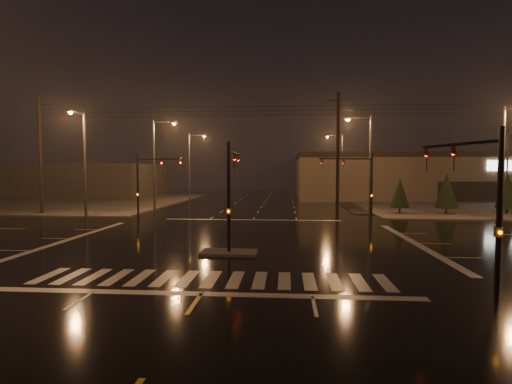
# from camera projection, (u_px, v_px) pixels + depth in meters

# --- Properties ---
(ground) EXTENTS (140.00, 140.00, 0.00)m
(ground) POSITION_uv_depth(u_px,v_px,m) (238.00, 241.00, 25.36)
(ground) COLOR black
(ground) RESTS_ON ground
(sidewalk_ne) EXTENTS (36.00, 36.00, 0.12)m
(sidewalk_ne) POSITION_uv_depth(u_px,v_px,m) (489.00, 204.00, 52.95)
(sidewalk_ne) COLOR #494641
(sidewalk_ne) RESTS_ON ground
(sidewalk_nw) EXTENTS (36.00, 36.00, 0.12)m
(sidewalk_nw) POSITION_uv_depth(u_px,v_px,m) (57.00, 201.00, 57.51)
(sidewalk_nw) COLOR #494641
(sidewalk_nw) RESTS_ON ground
(median_island) EXTENTS (3.00, 1.60, 0.15)m
(median_island) POSITION_uv_depth(u_px,v_px,m) (229.00, 253.00, 21.38)
(median_island) COLOR #494641
(median_island) RESTS_ON ground
(crosswalk) EXTENTS (15.00, 2.60, 0.01)m
(crosswalk) POSITION_uv_depth(u_px,v_px,m) (211.00, 279.00, 16.40)
(crosswalk) COLOR beige
(crosswalk) RESTS_ON ground
(stop_bar_near) EXTENTS (16.00, 0.50, 0.01)m
(stop_bar_near) POSITION_uv_depth(u_px,v_px,m) (201.00, 294.00, 14.41)
(stop_bar_near) COLOR beige
(stop_bar_near) RESTS_ON ground
(stop_bar_far) EXTENTS (16.00, 0.50, 0.01)m
(stop_bar_far) POSITION_uv_depth(u_px,v_px,m) (253.00, 220.00, 36.32)
(stop_bar_far) COLOR beige
(stop_bar_far) RESTS_ON ground
(retail_building) EXTENTS (60.20, 28.30, 7.20)m
(retail_building) POSITION_uv_depth(u_px,v_px,m) (473.00, 175.00, 68.30)
(retail_building) COLOR #716151
(retail_building) RESTS_ON ground
(commercial_block) EXTENTS (30.00, 18.00, 5.60)m
(commercial_block) POSITION_uv_depth(u_px,v_px,m) (68.00, 181.00, 69.69)
(commercial_block) COLOR #3A3533
(commercial_block) RESTS_ON ground
(signal_mast_median) EXTENTS (0.25, 4.59, 6.00)m
(signal_mast_median) POSITION_uv_depth(u_px,v_px,m) (231.00, 184.00, 22.11)
(signal_mast_median) COLOR black
(signal_mast_median) RESTS_ON ground
(signal_mast_ne) EXTENTS (4.84, 1.86, 6.00)m
(signal_mast_ne) POSITION_uv_depth(u_px,v_px,m) (361.00, 179.00, 34.53)
(signal_mast_ne) COLOR black
(signal_mast_ne) RESTS_ON ground
(signal_mast_nw) EXTENTS (4.84, 1.86, 6.00)m
(signal_mast_nw) POSITION_uv_depth(u_px,v_px,m) (147.00, 178.00, 35.98)
(signal_mast_nw) COLOR black
(signal_mast_nw) RESTS_ON ground
(signal_mast_se) EXTENTS (1.55, 3.87, 6.00)m
(signal_mast_se) POSITION_uv_depth(u_px,v_px,m) (481.00, 191.00, 14.68)
(signal_mast_se) COLOR black
(signal_mast_se) RESTS_ON ground
(streetlight_1) EXTENTS (2.77, 0.32, 10.00)m
(streetlight_1) POSITION_uv_depth(u_px,v_px,m) (157.00, 159.00, 43.83)
(streetlight_1) COLOR #38383A
(streetlight_1) RESTS_ON ground
(streetlight_2) EXTENTS (2.77, 0.32, 10.00)m
(streetlight_2) POSITION_uv_depth(u_px,v_px,m) (191.00, 162.00, 59.76)
(streetlight_2) COLOR #38383A
(streetlight_2) RESTS_ON ground
(streetlight_3) EXTENTS (2.77, 0.32, 10.00)m
(streetlight_3) POSITION_uv_depth(u_px,v_px,m) (367.00, 158.00, 40.14)
(streetlight_3) COLOR #38383A
(streetlight_3) RESTS_ON ground
(streetlight_4) EXTENTS (2.77, 0.32, 10.00)m
(streetlight_4) POSITION_uv_depth(u_px,v_px,m) (340.00, 162.00, 60.06)
(streetlight_4) COLOR #38383A
(streetlight_4) RESTS_ON ground
(streetlight_5) EXTENTS (0.32, 2.77, 10.00)m
(streetlight_5) POSITION_uv_depth(u_px,v_px,m) (83.00, 157.00, 37.41)
(streetlight_5) COLOR #38383A
(streetlight_5) RESTS_ON ground
(streetlight_6) EXTENTS (0.32, 2.77, 10.00)m
(streetlight_6) POSITION_uv_depth(u_px,v_px,m) (506.00, 155.00, 34.53)
(streetlight_6) COLOR #38383A
(streetlight_6) RESTS_ON ground
(utility_pole_0) EXTENTS (2.20, 0.32, 12.00)m
(utility_pole_0) POSITION_uv_depth(u_px,v_px,m) (40.00, 155.00, 40.65)
(utility_pole_0) COLOR black
(utility_pole_0) RESTS_ON ground
(utility_pole_1) EXTENTS (2.20, 0.32, 12.00)m
(utility_pole_1) POSITION_uv_depth(u_px,v_px,m) (338.00, 154.00, 38.37)
(utility_pole_1) COLOR black
(utility_pole_1) RESTS_ON ground
(conifer_0) EXTENTS (1.93, 1.93, 3.72)m
(conifer_0) POSITION_uv_depth(u_px,v_px,m) (400.00, 193.00, 41.01)
(conifer_0) COLOR black
(conifer_0) RESTS_ON ground
(conifer_1) EXTENTS (2.28, 2.28, 4.27)m
(conifer_1) POSITION_uv_depth(u_px,v_px,m) (447.00, 190.00, 40.63)
(conifer_1) COLOR black
(conifer_1) RESTS_ON ground
(conifer_2) EXTENTS (2.26, 2.26, 4.24)m
(conifer_2) POSITION_uv_depth(u_px,v_px,m) (507.00, 191.00, 40.43)
(conifer_2) COLOR black
(conifer_2) RESTS_ON ground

